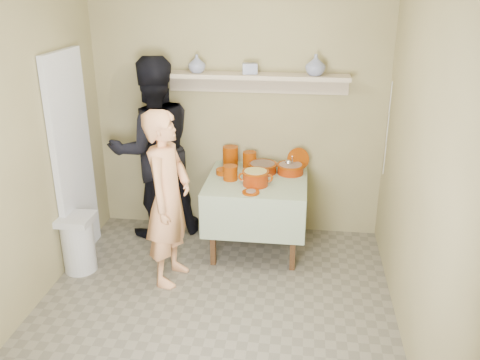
# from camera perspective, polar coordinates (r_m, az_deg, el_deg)

# --- Properties ---
(ground) EXTENTS (3.50, 3.50, 0.00)m
(ground) POSITION_cam_1_polar(r_m,az_deg,el_deg) (4.25, -3.42, -15.69)
(ground) COLOR #6D6656
(ground) RESTS_ON ground
(tile_panel) EXTENTS (0.06, 0.70, 2.00)m
(tile_panel) POSITION_cam_1_polar(r_m,az_deg,el_deg) (5.02, -18.24, 2.23)
(tile_panel) COLOR silver
(tile_panel) RESTS_ON ground
(plate_stack_a) EXTENTS (0.16, 0.16, 0.21)m
(plate_stack_a) POSITION_cam_1_polar(r_m,az_deg,el_deg) (5.25, -1.09, 2.65)
(plate_stack_a) COLOR #752500
(plate_stack_a) RESTS_ON serving_table
(plate_stack_b) EXTENTS (0.14, 0.14, 0.17)m
(plate_stack_b) POSITION_cam_1_polar(r_m,az_deg,el_deg) (5.22, 1.08, 2.28)
(plate_stack_b) COLOR #752500
(plate_stack_b) RESTS_ON serving_table
(bowl_stack) EXTENTS (0.14, 0.14, 0.14)m
(bowl_stack) POSITION_cam_1_polar(r_m,az_deg,el_deg) (4.91, -1.10, 0.81)
(bowl_stack) COLOR #752500
(bowl_stack) RESTS_ON serving_table
(empty_bowl) EXTENTS (0.17, 0.17, 0.05)m
(empty_bowl) POSITION_cam_1_polar(r_m,az_deg,el_deg) (5.07, -1.78, 0.95)
(empty_bowl) COLOR #752500
(empty_bowl) RESTS_ON serving_table
(propped_lid) EXTENTS (0.24, 0.16, 0.22)m
(propped_lid) POSITION_cam_1_polar(r_m,az_deg,el_deg) (5.17, 6.55, 2.35)
(propped_lid) COLOR #752500
(propped_lid) RESTS_ON serving_table
(vase_right) EXTENTS (0.24, 0.24, 0.20)m
(vase_right) POSITION_cam_1_polar(r_m,az_deg,el_deg) (4.98, 8.48, 12.66)
(vase_right) COLOR navy
(vase_right) RESTS_ON wall_shelf
(vase_left) EXTENTS (0.20, 0.20, 0.18)m
(vase_left) POSITION_cam_1_polar(r_m,az_deg,el_deg) (5.09, -4.87, 12.88)
(vase_left) COLOR navy
(vase_left) RESTS_ON wall_shelf
(ceramic_box) EXTENTS (0.16, 0.12, 0.10)m
(ceramic_box) POSITION_cam_1_polar(r_m,az_deg,el_deg) (5.02, 1.12, 12.41)
(ceramic_box) COLOR navy
(ceramic_box) RESTS_ON wall_shelf
(person_cook) EXTENTS (0.46, 0.63, 1.59)m
(person_cook) POSITION_cam_1_polar(r_m,az_deg,el_deg) (4.47, -8.08, -2.09)
(person_cook) COLOR #EB9C65
(person_cook) RESTS_ON ground
(person_helper) EXTENTS (1.16, 1.08, 1.89)m
(person_helper) POSITION_cam_1_polar(r_m,az_deg,el_deg) (5.30, -9.66, 3.43)
(person_helper) COLOR black
(person_helper) RESTS_ON ground
(room_shell) EXTENTS (3.04, 3.54, 2.62)m
(room_shell) POSITION_cam_1_polar(r_m,az_deg,el_deg) (3.52, -4.00, 5.65)
(room_shell) COLOR #988D5D
(room_shell) RESTS_ON ground
(serving_table) EXTENTS (0.97, 0.97, 0.76)m
(serving_table) POSITION_cam_1_polar(r_m,az_deg,el_deg) (5.00, 1.91, -1.11)
(serving_table) COLOR #4C2D16
(serving_table) RESTS_ON ground
(cazuela_meat_a) EXTENTS (0.30, 0.30, 0.10)m
(cazuela_meat_a) POSITION_cam_1_polar(r_m,az_deg,el_deg) (5.10, 2.54, 1.48)
(cazuela_meat_a) COLOR #711901
(cazuela_meat_a) RESTS_ON serving_table
(cazuela_meat_b) EXTENTS (0.28, 0.28, 0.10)m
(cazuela_meat_b) POSITION_cam_1_polar(r_m,az_deg,el_deg) (5.09, 5.69, 1.35)
(cazuela_meat_b) COLOR #711901
(cazuela_meat_b) RESTS_ON serving_table
(ladle) EXTENTS (0.08, 0.26, 0.19)m
(ladle) POSITION_cam_1_polar(r_m,az_deg,el_deg) (5.08, 5.49, 1.94)
(ladle) COLOR silver
(ladle) RESTS_ON cazuela_meat_b
(cazuela_rice) EXTENTS (0.33, 0.25, 0.14)m
(cazuela_rice) POSITION_cam_1_polar(r_m,az_deg,el_deg) (4.77, 1.75, 0.38)
(cazuela_rice) COLOR #711901
(cazuela_rice) RESTS_ON serving_table
(front_plate) EXTENTS (0.16, 0.16, 0.03)m
(front_plate) POSITION_cam_1_polar(r_m,az_deg,el_deg) (4.62, 1.23, -1.37)
(front_plate) COLOR #752500
(front_plate) RESTS_ON serving_table
(wall_shelf) EXTENTS (1.80, 0.25, 0.21)m
(wall_shelf) POSITION_cam_1_polar(r_m,az_deg,el_deg) (5.07, 1.90, 11.37)
(wall_shelf) COLOR tan
(wall_shelf) RESTS_ON room_shell
(trash_bin) EXTENTS (0.32, 0.32, 0.56)m
(trash_bin) POSITION_cam_1_polar(r_m,az_deg,el_deg) (5.01, -17.72, -6.74)
(trash_bin) COLOR silver
(trash_bin) RESTS_ON ground
(electrical_cord) EXTENTS (0.01, 0.05, 0.90)m
(electrical_cord) POSITION_cam_1_polar(r_m,az_deg,el_deg) (5.04, 16.23, 5.51)
(electrical_cord) COLOR silver
(electrical_cord) RESTS_ON wall_shelf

